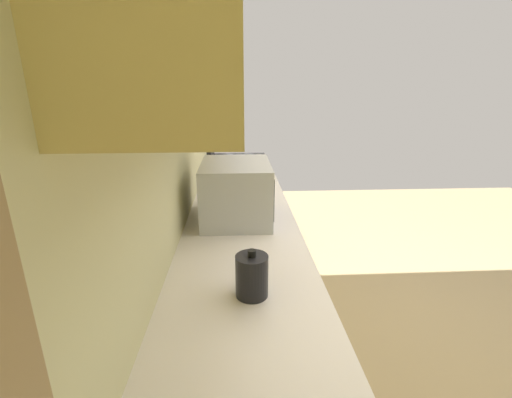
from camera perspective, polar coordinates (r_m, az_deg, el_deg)
ground_plane at (r=2.81m, az=24.23°, el=-19.64°), size 7.01×7.01×0.00m
wall_back at (r=1.99m, az=-13.75°, el=9.34°), size 4.50×0.12×2.72m
counter_run at (r=1.96m, az=-2.37°, el=-19.45°), size 3.60×0.65×0.91m
upper_cabinets at (r=1.58m, az=-9.35°, el=26.09°), size 2.04×0.31×0.65m
oven_range at (r=3.84m, az=-2.82°, el=0.15°), size 0.60×0.64×1.09m
microwave at (r=1.99m, az=-3.27°, el=1.30°), size 0.50×0.40×0.33m
bowl at (r=2.65m, az=-2.07°, el=2.40°), size 0.16×0.16×0.05m
kettle at (r=1.29m, az=-0.70°, el=-12.57°), size 0.17×0.12×0.19m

